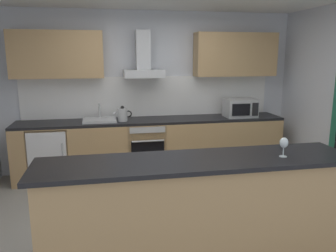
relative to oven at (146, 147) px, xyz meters
name	(u,v)px	position (x,y,z in m)	size (l,w,h in m)	color
ground	(173,220)	(0.12, -1.59, -0.47)	(5.81, 4.88, 0.02)	gray
wall_back	(149,92)	(0.12, 0.41, 0.84)	(5.81, 0.12, 2.60)	silver
backsplash_tile	(150,96)	(0.12, 0.33, 0.77)	(4.09, 0.02, 0.66)	white
counter_back	(153,147)	(0.12, 0.03, -0.01)	(4.23, 0.60, 0.90)	tan
counter_island	(197,212)	(0.16, -2.45, 0.05)	(2.84, 0.64, 1.01)	tan
upper_cabinets	(151,55)	(0.12, 0.18, 1.45)	(4.18, 0.32, 0.70)	tan
oven	(146,147)	(0.00, 0.00, 0.00)	(0.60, 0.62, 0.80)	slate
refrigerator	(50,154)	(-1.46, 0.00, -0.03)	(0.58, 0.60, 0.85)	white
microwave	(240,108)	(1.58, -0.03, 0.59)	(0.50, 0.38, 0.30)	#B7BABC
sink	(100,120)	(-0.70, 0.01, 0.47)	(0.50, 0.40, 0.26)	silver
kettle	(123,114)	(-0.35, -0.03, 0.55)	(0.29, 0.15, 0.24)	#B7BABC
range_hood	(143,63)	(0.00, 0.13, 1.33)	(0.62, 0.45, 0.72)	#B7BABC
wine_glass	(284,143)	(0.93, -2.53, 0.67)	(0.08, 0.08, 0.18)	silver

